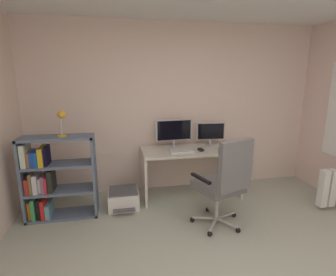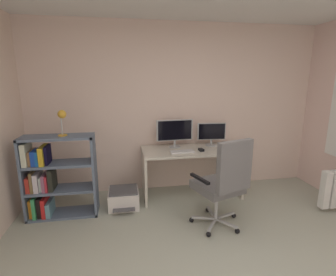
# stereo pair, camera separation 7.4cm
# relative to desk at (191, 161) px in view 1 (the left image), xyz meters

# --- Properties ---
(wall_back) EXTENTS (4.54, 0.10, 2.61)m
(wall_back) POSITION_rel_desk_xyz_m (-0.15, 0.41, 0.76)
(wall_back) COLOR beige
(wall_back) RESTS_ON ground
(desk) EXTENTS (1.47, 0.68, 0.74)m
(desk) POSITION_rel_desk_xyz_m (0.00, 0.00, 0.00)
(desk) COLOR beige
(desk) RESTS_ON ground
(monitor_main) EXTENTS (0.57, 0.18, 0.43)m
(monitor_main) POSITION_rel_desk_xyz_m (-0.23, 0.16, 0.45)
(monitor_main) COLOR #B2B5B7
(monitor_main) RESTS_ON desk
(monitor_secondary) EXTENTS (0.45, 0.18, 0.36)m
(monitor_secondary) POSITION_rel_desk_xyz_m (0.36, 0.16, 0.40)
(monitor_secondary) COLOR #B2B5B7
(monitor_secondary) RESTS_ON desk
(keyboard) EXTENTS (0.35, 0.16, 0.02)m
(keyboard) POSITION_rel_desk_xyz_m (-0.18, -0.15, 0.20)
(keyboard) COLOR silver
(keyboard) RESTS_ON desk
(computer_mouse) EXTENTS (0.07, 0.11, 0.03)m
(computer_mouse) POSITION_rel_desk_xyz_m (0.11, -0.13, 0.21)
(computer_mouse) COLOR black
(computer_mouse) RESTS_ON desk
(office_chair) EXTENTS (0.65, 0.69, 1.13)m
(office_chair) POSITION_rel_desk_xyz_m (0.13, -0.97, 0.07)
(office_chair) COLOR #B7BABC
(office_chair) RESTS_ON ground
(bookshelf) EXTENTS (0.88, 0.32, 1.08)m
(bookshelf) POSITION_rel_desk_xyz_m (-1.93, -0.31, -0.03)
(bookshelf) COLOR slate
(bookshelf) RESTS_ON ground
(desk_lamp) EXTENTS (0.12, 0.11, 0.32)m
(desk_lamp) POSITION_rel_desk_xyz_m (-1.73, -0.31, 0.76)
(desk_lamp) COLOR gold
(desk_lamp) RESTS_ON bookshelf
(printer) EXTENTS (0.42, 0.48, 0.26)m
(printer) POSITION_rel_desk_xyz_m (-1.03, -0.22, -0.41)
(printer) COLOR silver
(printer) RESTS_ON ground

